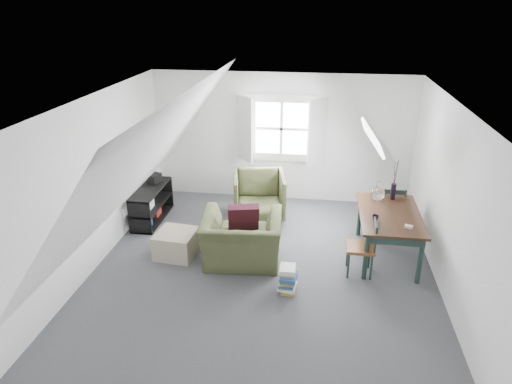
% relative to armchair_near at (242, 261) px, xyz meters
% --- Properties ---
extents(floor, '(5.50, 5.50, 0.00)m').
position_rel_armchair_near_xyz_m(floor, '(0.34, -0.21, 0.00)').
color(floor, '#45464A').
rests_on(floor, ground).
extents(ceiling, '(5.50, 5.50, 0.00)m').
position_rel_armchair_near_xyz_m(ceiling, '(0.34, -0.21, 2.50)').
color(ceiling, white).
rests_on(ceiling, wall_back).
extents(wall_back, '(5.00, 0.00, 5.00)m').
position_rel_armchair_near_xyz_m(wall_back, '(0.34, 2.54, 1.25)').
color(wall_back, white).
rests_on(wall_back, ground).
extents(wall_front, '(5.00, 0.00, 5.00)m').
position_rel_armchair_near_xyz_m(wall_front, '(0.34, -2.96, 1.25)').
color(wall_front, white).
rests_on(wall_front, ground).
extents(wall_left, '(0.00, 5.50, 5.50)m').
position_rel_armchair_near_xyz_m(wall_left, '(-2.16, -0.21, 1.25)').
color(wall_left, white).
rests_on(wall_left, ground).
extents(wall_right, '(0.00, 5.50, 5.50)m').
position_rel_armchair_near_xyz_m(wall_right, '(2.84, -0.21, 1.25)').
color(wall_right, white).
rests_on(wall_right, ground).
extents(slope_left, '(3.19, 5.50, 4.48)m').
position_rel_armchair_near_xyz_m(slope_left, '(-1.21, -0.21, 1.78)').
color(slope_left, white).
rests_on(slope_left, wall_left).
extents(slope_right, '(3.19, 5.50, 4.48)m').
position_rel_armchair_near_xyz_m(slope_right, '(1.89, -0.21, 1.78)').
color(slope_right, white).
rests_on(slope_right, wall_right).
extents(dormer_window, '(1.71, 0.35, 1.30)m').
position_rel_armchair_near_xyz_m(dormer_window, '(0.34, 2.46, 1.45)').
color(dormer_window, white).
rests_on(dormer_window, wall_back).
extents(skylight, '(0.35, 0.75, 0.47)m').
position_rel_armchair_near_xyz_m(skylight, '(1.89, 1.09, 1.75)').
color(skylight, white).
rests_on(skylight, slope_right).
extents(armchair_near, '(1.25, 1.12, 0.76)m').
position_rel_armchair_near_xyz_m(armchair_near, '(0.00, 0.00, 0.00)').
color(armchair_near, '#404827').
rests_on(armchair_near, floor).
extents(armchair_far, '(1.06, 1.08, 0.85)m').
position_rel_armchair_near_xyz_m(armchair_far, '(0.04, 1.60, 0.00)').
color(armchair_far, '#404827').
rests_on(armchair_far, floor).
extents(throw_pillow, '(0.51, 0.37, 0.48)m').
position_rel_armchair_near_xyz_m(throw_pillow, '(0.00, 0.15, 0.68)').
color(throw_pillow, '#3C101D').
rests_on(throw_pillow, armchair_near).
extents(ottoman, '(0.65, 0.65, 0.39)m').
position_rel_armchair_near_xyz_m(ottoman, '(-1.05, 0.06, 0.20)').
color(ottoman, tan).
rests_on(ottoman, floor).
extents(dining_table, '(0.90, 1.51, 0.75)m').
position_rel_armchair_near_xyz_m(dining_table, '(2.19, 0.47, 0.65)').
color(dining_table, black).
rests_on(dining_table, floor).
extents(demijohn, '(0.22, 0.22, 0.31)m').
position_rel_armchair_near_xyz_m(demijohn, '(2.04, 0.92, 0.88)').
color(demijohn, silver).
rests_on(demijohn, dining_table).
extents(vase_twigs, '(0.08, 0.09, 0.66)m').
position_rel_armchair_near_xyz_m(vase_twigs, '(2.29, 1.02, 0.90)').
color(vase_twigs, black).
rests_on(vase_twigs, dining_table).
extents(cup, '(0.10, 0.10, 0.09)m').
position_rel_armchair_near_xyz_m(cup, '(1.94, 0.17, 0.75)').
color(cup, black).
rests_on(cup, dining_table).
extents(paper_box, '(0.13, 0.10, 0.04)m').
position_rel_armchair_near_xyz_m(paper_box, '(2.39, 0.02, 0.77)').
color(paper_box, white).
rests_on(paper_box, dining_table).
extents(dining_chair_far, '(0.41, 0.41, 0.87)m').
position_rel_armchair_near_xyz_m(dining_chair_far, '(2.35, 1.29, 0.45)').
color(dining_chair_far, brown).
rests_on(dining_chair_far, floor).
extents(dining_chair_near, '(0.40, 0.40, 0.85)m').
position_rel_armchair_near_xyz_m(dining_chair_near, '(1.78, -0.06, 0.44)').
color(dining_chair_near, brown).
rests_on(dining_chair_near, floor).
extents(media_shelf, '(0.40, 1.21, 0.62)m').
position_rel_armchair_near_xyz_m(media_shelf, '(-1.88, 1.17, 0.28)').
color(media_shelf, black).
rests_on(media_shelf, floor).
extents(electronics_box, '(0.23, 0.27, 0.19)m').
position_rel_armchair_near_xyz_m(electronics_box, '(-1.88, 1.47, 0.70)').
color(electronics_box, black).
rests_on(electronics_box, media_shelf).
extents(magazine_stack, '(0.28, 0.33, 0.37)m').
position_rel_armchair_near_xyz_m(magazine_stack, '(0.75, -0.66, 0.19)').
color(magazine_stack, '#B29933').
rests_on(magazine_stack, floor).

